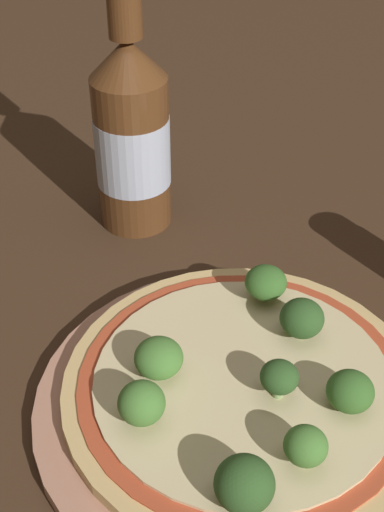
{
  "coord_description": "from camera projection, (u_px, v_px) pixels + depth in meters",
  "views": [
    {
      "loc": [
        -0.29,
        -0.17,
        0.39
      ],
      "look_at": [
        0.04,
        0.09,
        0.06
      ],
      "focal_mm": 50.0,
      "sensor_mm": 36.0,
      "label": 1
    }
  ],
  "objects": [
    {
      "name": "broccoli_floret_2",
      "position": [
        297.0,
        316.0,
        0.51
      ],
      "size": [
        0.03,
        0.03,
        0.03
      ],
      "color": "#89A866",
      "rests_on": "pizza"
    },
    {
      "name": "broccoli_floret_1",
      "position": [
        306.0,
        446.0,
        0.42
      ],
      "size": [
        0.03,
        0.03,
        0.03
      ],
      "color": "#89A866",
      "rests_on": "pizza"
    },
    {
      "name": "broccoli_floret_7",
      "position": [
        244.0,
        484.0,
        0.4
      ],
      "size": [
        0.04,
        0.04,
        0.03
      ],
      "color": "#89A866",
      "rests_on": "pizza"
    },
    {
      "name": "broccoli_floret_3",
      "position": [
        142.0,
        403.0,
        0.44
      ],
      "size": [
        0.03,
        0.03,
        0.03
      ],
      "color": "#89A866",
      "rests_on": "pizza"
    },
    {
      "name": "ground_plane",
      "position": [
        260.0,
        400.0,
        0.5
      ],
      "size": [
        3.0,
        3.0,
        0.0
      ],
      "primitive_type": "plane",
      "color": "#3D2819"
    },
    {
      "name": "broccoli_floret_6",
      "position": [
        266.0,
        283.0,
        0.54
      ],
      "size": [
        0.03,
        0.03,
        0.03
      ],
      "color": "#89A866",
      "rests_on": "pizza"
    },
    {
      "name": "broccoli_floret_4",
      "position": [
        159.0,
        358.0,
        0.48
      ],
      "size": [
        0.03,
        0.03,
        0.03
      ],
      "color": "#89A866",
      "rests_on": "pizza"
    },
    {
      "name": "plate",
      "position": [
        235.0,
        405.0,
        0.49
      ],
      "size": [
        0.28,
        0.28,
        0.01
      ],
      "color": "tan",
      "rests_on": "ground_plane"
    },
    {
      "name": "broccoli_floret_5",
      "position": [
        279.0,
        377.0,
        0.46
      ],
      "size": [
        0.03,
        0.03,
        0.03
      ],
      "color": "#89A866",
      "rests_on": "pizza"
    },
    {
      "name": "broccoli_floret_0",
      "position": [
        350.0,
        392.0,
        0.46
      ],
      "size": [
        0.03,
        0.03,
        0.03
      ],
      "color": "#89A866",
      "rests_on": "pizza"
    },
    {
      "name": "pizza",
      "position": [
        243.0,
        386.0,
        0.49
      ],
      "size": [
        0.25,
        0.25,
        0.01
      ],
      "color": "tan",
      "rests_on": "plate"
    },
    {
      "name": "beer_bottle",
      "position": [
        132.0,
        134.0,
        0.62
      ],
      "size": [
        0.07,
        0.07,
        0.24
      ],
      "color": "#563319",
      "rests_on": "ground_plane"
    }
  ]
}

